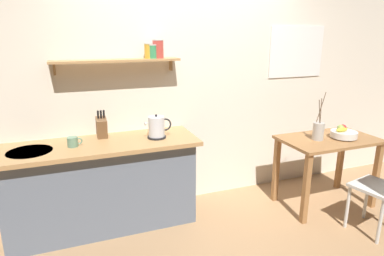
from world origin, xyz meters
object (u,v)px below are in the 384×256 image
object	(u,v)px
twig_vase	(318,131)
knife_block	(102,127)
electric_kettle	(157,127)
fruit_bowl	(343,133)
coffee_mug_by_sink	(73,142)
dining_table	(328,150)

from	to	relation	value
twig_vase	knife_block	distance (m)	2.23
electric_kettle	knife_block	world-z (taller)	knife_block
fruit_bowl	twig_vase	xyz separation A→B (m)	(-0.30, 0.05, 0.04)
twig_vase	coffee_mug_by_sink	distance (m)	2.46
fruit_bowl	electric_kettle	xyz separation A→B (m)	(-1.95, 0.40, 0.16)
electric_kettle	knife_block	distance (m)	0.53
electric_kettle	coffee_mug_by_sink	size ratio (longest dim) A/B	2.00
knife_block	electric_kettle	bearing A→B (deg)	-20.40
dining_table	twig_vase	world-z (taller)	twig_vase
fruit_bowl	coffee_mug_by_sink	bearing A→B (deg)	171.48
dining_table	coffee_mug_by_sink	xyz separation A→B (m)	(-2.59, 0.36, 0.29)
coffee_mug_by_sink	knife_block	bearing A→B (deg)	32.26
dining_table	fruit_bowl	distance (m)	0.24
electric_kettle	knife_block	bearing A→B (deg)	159.60
twig_vase	knife_block	world-z (taller)	twig_vase
knife_block	dining_table	bearing A→B (deg)	-12.92
dining_table	coffee_mug_by_sink	distance (m)	2.63
fruit_bowl	electric_kettle	bearing A→B (deg)	168.55
electric_kettle	fruit_bowl	bearing A→B (deg)	-11.45
dining_table	twig_vase	size ratio (longest dim) A/B	2.03
fruit_bowl	twig_vase	distance (m)	0.30
twig_vase	electric_kettle	world-z (taller)	twig_vase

